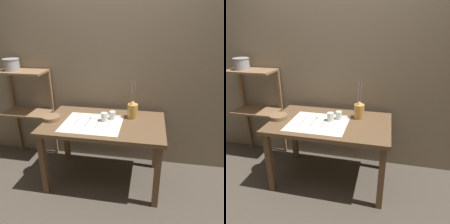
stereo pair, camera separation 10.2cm
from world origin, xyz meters
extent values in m
plane|color=#473F35|center=(0.00, 0.00, 0.00)|extent=(12.00, 12.00, 0.00)
cube|color=#7A6B56|center=(0.00, 0.49, 1.20)|extent=(7.00, 0.06, 2.40)
cube|color=brown|center=(0.00, 0.00, 0.72)|extent=(1.28, 0.77, 0.04)
cube|color=brown|center=(-0.58, -0.32, 0.35)|extent=(0.06, 0.06, 0.70)
cube|color=brown|center=(0.58, -0.32, 0.35)|extent=(0.06, 0.06, 0.70)
cube|color=brown|center=(-0.58, 0.32, 0.35)|extent=(0.06, 0.06, 0.70)
cube|color=brown|center=(0.58, 0.32, 0.35)|extent=(0.06, 0.06, 0.70)
cube|color=brown|center=(-1.06, 0.29, 1.18)|extent=(0.59, 0.31, 0.02)
cube|color=brown|center=(-1.06, 0.29, 0.66)|extent=(0.59, 0.31, 0.02)
cube|color=brown|center=(-1.34, 0.43, 0.60)|extent=(0.04, 0.04, 1.19)
cube|color=brown|center=(-0.79, 0.43, 0.60)|extent=(0.04, 0.04, 1.19)
cube|color=beige|center=(-0.11, -0.06, 0.74)|extent=(0.61, 0.51, 0.00)
cylinder|color=#B7843D|center=(0.29, 0.16, 0.82)|extent=(0.11, 0.11, 0.16)
cone|color=#B7843D|center=(0.29, 0.16, 0.92)|extent=(0.08, 0.08, 0.04)
cylinder|color=slate|center=(0.27, 0.16, 1.05)|extent=(0.01, 0.05, 0.21)
cylinder|color=slate|center=(0.30, 0.15, 1.05)|extent=(0.01, 0.05, 0.21)
cylinder|color=slate|center=(0.28, 0.15, 1.02)|extent=(0.03, 0.01, 0.16)
cylinder|color=brown|center=(-0.58, -0.04, 0.76)|extent=(0.19, 0.19, 0.04)
cylinder|color=silver|center=(0.00, 0.02, 0.79)|extent=(0.07, 0.07, 0.09)
cylinder|color=silver|center=(0.08, 0.08, 0.79)|extent=(0.07, 0.07, 0.09)
cube|color=#939399|center=(-0.28, -0.04, 0.74)|extent=(0.03, 0.21, 0.00)
cube|color=#939399|center=(-0.17, -0.05, 0.74)|extent=(0.02, 0.21, 0.00)
sphere|color=#939399|center=(-0.16, 0.06, 0.75)|extent=(0.02, 0.02, 0.02)
cube|color=#939399|center=(-0.06, -0.06, 0.74)|extent=(0.02, 0.21, 0.00)
cube|color=#939399|center=(0.06, -0.06, 0.74)|extent=(0.03, 0.21, 0.00)
cylinder|color=#939399|center=(-1.17, 0.29, 1.26)|extent=(0.18, 0.18, 0.14)
cylinder|color=#939399|center=(-1.17, 0.29, 1.33)|extent=(0.19, 0.19, 0.01)
camera|label=1|loc=(0.45, -2.07, 1.72)|focal=35.00mm
camera|label=2|loc=(0.55, -2.05, 1.72)|focal=35.00mm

